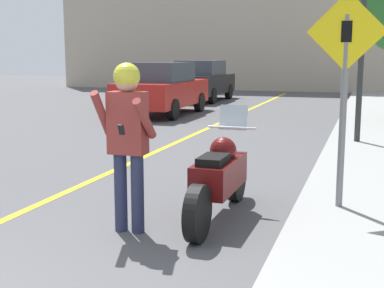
{
  "coord_description": "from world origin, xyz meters",
  "views": [
    {
      "loc": [
        3.4,
        -2.91,
        1.92
      ],
      "look_at": [
        1.38,
        3.18,
        0.84
      ],
      "focal_mm": 50.0,
      "sensor_mm": 36.0,
      "label": 1
    }
  ],
  "objects": [
    {
      "name": "parked_car_red",
      "position": [
        -2.91,
        13.07,
        0.86
      ],
      "size": [
        1.88,
        4.2,
        1.68
      ],
      "color": "black",
      "rests_on": "ground"
    },
    {
      "name": "person_biker",
      "position": [
        0.97,
        2.21,
        1.14
      ],
      "size": [
        0.59,
        0.49,
        1.84
      ],
      "color": "#282D4C",
      "rests_on": "ground"
    },
    {
      "name": "road_center_line",
      "position": [
        -0.6,
        6.0,
        0.0
      ],
      "size": [
        0.12,
        36.0,
        0.01
      ],
      "color": "yellow",
      "rests_on": "ground"
    },
    {
      "name": "traffic_light",
      "position": [
        3.2,
        8.77,
        2.79
      ],
      "size": [
        0.26,
        0.3,
        3.87
      ],
      "color": "#2D2D30",
      "rests_on": "sidewalk_curb"
    },
    {
      "name": "parked_car_black",
      "position": [
        -3.3,
        18.56,
        0.86
      ],
      "size": [
        1.88,
        4.2,
        1.68
      ],
      "color": "black",
      "rests_on": "ground"
    },
    {
      "name": "building_backdrop",
      "position": [
        0.0,
        26.0,
        4.18
      ],
      "size": [
        28.0,
        1.2,
        8.35
      ],
      "color": "#B2A38E",
      "rests_on": "ground"
    },
    {
      "name": "motorcycle",
      "position": [
        1.78,
        2.99,
        0.5
      ],
      "size": [
        0.62,
        2.28,
        1.29
      ],
      "color": "black",
      "rests_on": "ground"
    },
    {
      "name": "crossing_sign",
      "position": [
        3.11,
        3.58,
        1.63
      ],
      "size": [
        0.91,
        0.08,
        2.52
      ],
      "color": "slate",
      "rests_on": "sidewalk_curb"
    }
  ]
}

